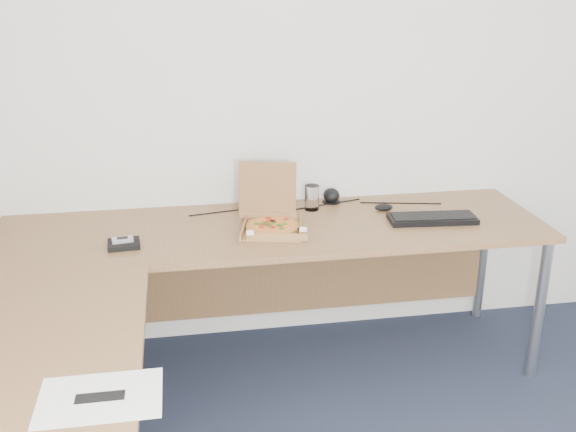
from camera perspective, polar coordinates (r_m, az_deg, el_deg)
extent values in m
cube|color=brown|center=(3.05, -1.30, -1.13)|extent=(2.50, 0.70, 0.03)
cube|color=brown|center=(2.10, -22.23, -13.49)|extent=(0.70, 1.50, 0.03)
cylinder|color=gray|center=(3.80, 16.28, -3.46)|extent=(0.05, 0.05, 0.70)
cube|color=#9F6D3F|center=(2.99, -1.33, -1.19)|extent=(0.27, 0.27, 0.01)
cube|color=#9F6D3F|center=(3.09, -1.76, 2.18)|extent=(0.27, 0.05, 0.26)
cylinder|color=#CA833F|center=(2.99, -1.33, -0.95)|extent=(0.24, 0.24, 0.02)
cylinder|color=red|center=(2.98, -1.33, -0.75)|extent=(0.21, 0.21, 0.00)
cylinder|color=silver|center=(3.23, 2.05, 1.58)|extent=(0.07, 0.07, 0.12)
cube|color=black|center=(3.17, 12.23, -0.23)|extent=(0.41, 0.18, 0.03)
ellipsoid|color=black|center=(3.27, 8.18, 0.74)|extent=(0.09, 0.06, 0.03)
cube|color=black|center=(2.90, -13.84, -2.34)|extent=(0.14, 0.12, 0.02)
cube|color=#B2B5BA|center=(2.90, -13.95, -1.98)|extent=(0.09, 0.06, 0.02)
cube|color=white|center=(1.96, -15.76, -14.68)|extent=(0.34, 0.24, 0.00)
ellipsoid|color=black|center=(3.35, 3.74, 1.82)|extent=(0.09, 0.09, 0.08)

